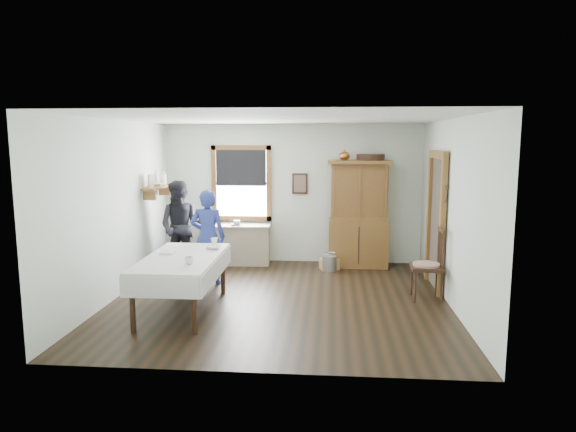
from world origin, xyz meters
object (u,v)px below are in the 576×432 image
(china_hutch, at_px, (359,214))
(woman_blue, at_px, (208,241))
(pail, at_px, (329,263))
(dining_table, at_px, (183,284))
(wicker_basket, at_px, (329,264))
(figure_dark, at_px, (181,230))
(work_counter, at_px, (236,244))
(spindle_chair, at_px, (427,264))

(china_hutch, bearing_deg, woman_blue, -151.72)
(pail, bearing_deg, dining_table, -130.20)
(wicker_basket, bearing_deg, figure_dark, -171.17)
(wicker_basket, distance_m, woman_blue, 2.40)
(work_counter, bearing_deg, spindle_chair, -34.80)
(spindle_chair, bearing_deg, dining_table, -164.06)
(china_hutch, relative_size, dining_table, 1.03)
(wicker_basket, bearing_deg, pail, -89.83)
(china_hutch, height_order, woman_blue, china_hutch)
(pail, bearing_deg, figure_dark, -173.42)
(pail, xyz_separation_m, figure_dark, (-2.68, -0.31, 0.63))
(figure_dark, bearing_deg, spindle_chair, -12.96)
(spindle_chair, distance_m, wicker_basket, 2.29)
(dining_table, bearing_deg, pail, 49.80)
(china_hutch, bearing_deg, work_counter, 179.39)
(dining_table, relative_size, spindle_chair, 1.78)
(work_counter, distance_m, figure_dark, 1.18)
(dining_table, relative_size, figure_dark, 1.27)
(figure_dark, bearing_deg, work_counter, 43.65)
(pail, relative_size, woman_blue, 0.19)
(china_hutch, distance_m, wicker_basket, 1.10)
(pail, distance_m, woman_blue, 2.34)
(dining_table, bearing_deg, china_hutch, 47.58)
(work_counter, bearing_deg, china_hutch, -3.36)
(figure_dark, bearing_deg, china_hutch, 16.78)
(spindle_chair, distance_m, woman_blue, 3.53)
(work_counter, relative_size, dining_table, 0.69)
(china_hutch, xyz_separation_m, spindle_chair, (0.92, -2.00, -0.46))
(dining_table, bearing_deg, spindle_chair, 13.31)
(dining_table, height_order, figure_dark, figure_dark)
(woman_blue, height_order, figure_dark, figure_dark)
(spindle_chair, bearing_deg, woman_blue, 173.19)
(pail, relative_size, wicker_basket, 0.82)
(wicker_basket, bearing_deg, china_hutch, 28.96)
(work_counter, bearing_deg, dining_table, -98.16)
(china_hutch, bearing_deg, wicker_basket, -151.84)
(work_counter, relative_size, spindle_chair, 1.22)
(woman_blue, relative_size, figure_dark, 0.95)
(dining_table, distance_m, wicker_basket, 3.27)
(dining_table, xyz_separation_m, woman_blue, (0.03, 1.41, 0.34))
(work_counter, bearing_deg, woman_blue, -101.47)
(china_hutch, bearing_deg, pail, -143.79)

